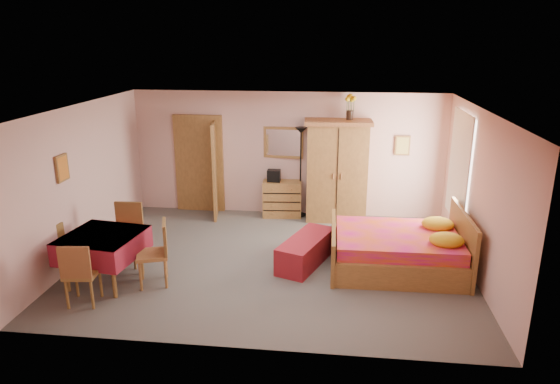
# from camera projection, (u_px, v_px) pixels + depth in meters

# --- Properties ---
(floor) EXTENTS (6.50, 6.50, 0.00)m
(floor) POSITION_uv_depth(u_px,v_px,m) (272.00, 261.00, 8.49)
(floor) COLOR #66615A
(floor) RESTS_ON ground
(ceiling) EXTENTS (6.50, 6.50, 0.00)m
(ceiling) POSITION_uv_depth(u_px,v_px,m) (271.00, 108.00, 7.72)
(ceiling) COLOR brown
(ceiling) RESTS_ON wall_back
(wall_back) EXTENTS (6.50, 0.10, 2.60)m
(wall_back) POSITION_uv_depth(u_px,v_px,m) (287.00, 154.00, 10.47)
(wall_back) COLOR #DBAA9F
(wall_back) RESTS_ON floor
(wall_front) EXTENTS (6.50, 0.10, 2.60)m
(wall_front) POSITION_uv_depth(u_px,v_px,m) (243.00, 251.00, 5.73)
(wall_front) COLOR #DBAA9F
(wall_front) RESTS_ON floor
(wall_left) EXTENTS (0.10, 5.00, 2.60)m
(wall_left) POSITION_uv_depth(u_px,v_px,m) (82.00, 182.00, 8.46)
(wall_left) COLOR #DBAA9F
(wall_left) RESTS_ON floor
(wall_right) EXTENTS (0.10, 5.00, 2.60)m
(wall_right) POSITION_uv_depth(u_px,v_px,m) (479.00, 195.00, 7.74)
(wall_right) COLOR #DBAA9F
(wall_right) RESTS_ON floor
(doorway) EXTENTS (1.06, 0.12, 2.15)m
(doorway) POSITION_uv_depth(u_px,v_px,m) (200.00, 165.00, 10.74)
(doorway) COLOR #9E6B35
(doorway) RESTS_ON floor
(window) EXTENTS (0.08, 1.40, 1.95)m
(window) POSITION_uv_depth(u_px,v_px,m) (460.00, 167.00, 8.84)
(window) COLOR white
(window) RESTS_ON wall_right
(picture_left) EXTENTS (0.04, 0.32, 0.42)m
(picture_left) POSITION_uv_depth(u_px,v_px,m) (62.00, 168.00, 7.77)
(picture_left) COLOR orange
(picture_left) RESTS_ON wall_left
(picture_back) EXTENTS (0.30, 0.04, 0.40)m
(picture_back) POSITION_uv_depth(u_px,v_px,m) (402.00, 145.00, 10.11)
(picture_back) COLOR #D8BF59
(picture_back) RESTS_ON wall_back
(chest_of_drawers) EXTENTS (0.83, 0.46, 0.76)m
(chest_of_drawers) POSITION_uv_depth(u_px,v_px,m) (282.00, 199.00, 10.54)
(chest_of_drawers) COLOR #A77338
(chest_of_drawers) RESTS_ON floor
(wall_mirror) EXTENTS (0.84, 0.10, 0.66)m
(wall_mirror) POSITION_uv_depth(u_px,v_px,m) (283.00, 143.00, 10.39)
(wall_mirror) COLOR silver
(wall_mirror) RESTS_ON wall_back
(stereo) EXTENTS (0.27, 0.20, 0.25)m
(stereo) POSITION_uv_depth(u_px,v_px,m) (274.00, 176.00, 10.40)
(stereo) COLOR black
(stereo) RESTS_ON chest_of_drawers
(floor_lamp) EXTENTS (0.28, 0.28, 1.90)m
(floor_lamp) POSITION_uv_depth(u_px,v_px,m) (300.00, 173.00, 10.40)
(floor_lamp) COLOR black
(floor_lamp) RESTS_ON floor
(wardrobe) EXTENTS (1.36, 0.74, 2.09)m
(wardrobe) POSITION_uv_depth(u_px,v_px,m) (337.00, 171.00, 10.17)
(wardrobe) COLOR olive
(wardrobe) RESTS_ON floor
(sunflower_vase) EXTENTS (0.20, 0.20, 0.50)m
(sunflower_vase) POSITION_uv_depth(u_px,v_px,m) (350.00, 107.00, 9.82)
(sunflower_vase) COLOR yellow
(sunflower_vase) RESTS_ON wardrobe
(bed) EXTENTS (2.18, 1.72, 1.00)m
(bed) POSITION_uv_depth(u_px,v_px,m) (397.00, 240.00, 8.11)
(bed) COLOR #C71373
(bed) RESTS_ON floor
(bench) EXTENTS (0.96, 1.46, 0.46)m
(bench) POSITION_uv_depth(u_px,v_px,m) (306.00, 251.00, 8.36)
(bench) COLOR maroon
(bench) RESTS_ON floor
(dining_table) EXTENTS (1.22, 1.22, 0.80)m
(dining_table) POSITION_uv_depth(u_px,v_px,m) (104.00, 259.00, 7.66)
(dining_table) COLOR maroon
(dining_table) RESTS_ON floor
(chair_south) EXTENTS (0.48, 0.48, 0.95)m
(chair_south) POSITION_uv_depth(u_px,v_px,m) (82.00, 272.00, 7.04)
(chair_south) COLOR olive
(chair_south) RESTS_ON floor
(chair_north) EXTENTS (0.48, 0.48, 1.03)m
(chair_north) POSITION_uv_depth(u_px,v_px,m) (126.00, 235.00, 8.25)
(chair_north) COLOR brown
(chair_north) RESTS_ON floor
(chair_west) EXTENTS (0.51, 0.51, 0.87)m
(chair_west) POSITION_uv_depth(u_px,v_px,m) (64.00, 254.00, 7.71)
(chair_west) COLOR olive
(chair_west) RESTS_ON floor
(chair_east) EXTENTS (0.58, 0.58, 1.00)m
(chair_east) POSITION_uv_depth(u_px,v_px,m) (152.00, 254.00, 7.58)
(chair_east) COLOR #AF743B
(chair_east) RESTS_ON floor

